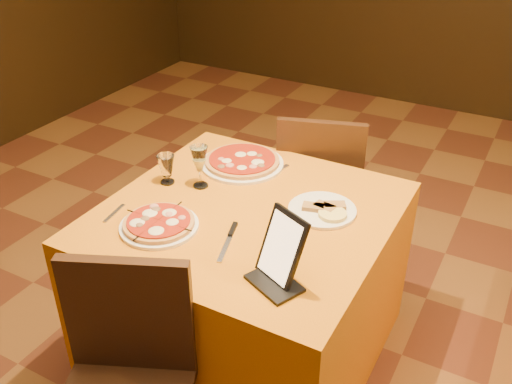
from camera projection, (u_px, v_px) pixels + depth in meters
The scene contains 11 objects.
main_table at pixel (248, 284), 2.45m from camera, with size 1.10×1.10×0.75m, color #C66F0C.
chair_main_far at pixel (321, 187), 3.01m from camera, with size 0.38×0.38×0.91m, color black, non-canonical shape.
pizza_near at pixel (159, 224), 2.15m from camera, with size 0.30×0.30×0.03m.
pizza_far at pixel (242, 162), 2.58m from camera, with size 0.38×0.38×0.03m.
cutlet_dish at pixel (322, 209), 2.25m from camera, with size 0.27×0.27×0.03m.
wine_glass at pixel (200, 166), 2.38m from camera, with size 0.08×0.08×0.19m, color #EAEE87, non-canonical shape.
water_glass at pixel (166, 169), 2.42m from camera, with size 0.07×0.07×0.13m, color white, non-canonical shape.
tablet at pixel (282, 247), 1.85m from camera, with size 0.16×0.01×0.24m, color black.
knife at pixel (227, 243), 2.06m from camera, with size 0.23×0.02×0.01m, color #B7B8BF.
fork_near at pixel (114, 213), 2.24m from camera, with size 0.14×0.02×0.01m, color #A4A4AB.
fork_far at pixel (276, 172), 2.52m from camera, with size 0.18×0.02×0.01m, color silver.
Camera 1 is at (0.68, -1.51, 1.97)m, focal length 40.00 mm.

